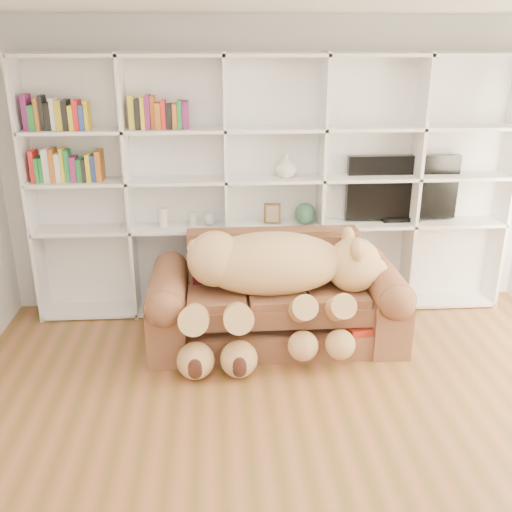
{
  "coord_description": "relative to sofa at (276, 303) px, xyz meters",
  "views": [
    {
      "loc": [
        -0.52,
        -2.8,
        2.47
      ],
      "look_at": [
        -0.21,
        1.63,
        0.8
      ],
      "focal_mm": 40.0,
      "sensor_mm": 36.0,
      "label": 1
    }
  ],
  "objects": [
    {
      "name": "tv",
      "position": [
        1.26,
        0.67,
        0.83
      ],
      "size": [
        1.06,
        0.18,
        0.63
      ],
      "color": "black",
      "rests_on": "bookshelf"
    },
    {
      "name": "sofa",
      "position": [
        0.0,
        0.0,
        0.0
      ],
      "size": [
        2.16,
        0.93,
        0.91
      ],
      "color": "brown",
      "rests_on": "floor"
    },
    {
      "name": "teddy_bear",
      "position": [
        -0.04,
        -0.18,
        0.31
      ],
      "size": [
        1.79,
        0.93,
        1.04
      ],
      "rotation": [
        0.0,
        0.0,
        0.03
      ],
      "color": "tan",
      "rests_on": "sofa"
    },
    {
      "name": "green_vase",
      "position": [
        0.34,
        0.62,
        0.62
      ],
      "size": [
        0.2,
        0.2,
        0.2
      ],
      "primitive_type": "sphere",
      "color": "#316041",
      "rests_on": "bookshelf"
    },
    {
      "name": "shelf_vase",
      "position": [
        0.15,
        0.62,
        1.08
      ],
      "size": [
        0.23,
        0.23,
        0.21
      ],
      "primitive_type": "imported",
      "rotation": [
        0.0,
        0.0,
        -0.15
      ],
      "color": "silver",
      "rests_on": "bookshelf"
    },
    {
      "name": "gift_box",
      "position": [
        0.73,
        -0.27,
        -0.21
      ],
      "size": [
        0.37,
        0.35,
        0.27
      ],
      "primitive_type": "cube",
      "rotation": [
        0.0,
        0.0,
        0.14
      ],
      "color": "#AC2717",
      "rests_on": "floor"
    },
    {
      "name": "figurine_short",
      "position": [
        -0.71,
        0.62,
        0.59
      ],
      "size": [
        0.09,
        0.09,
        0.13
      ],
      "primitive_type": "cylinder",
      "rotation": [
        0.0,
        0.0,
        -0.22
      ],
      "color": "beige",
      "rests_on": "bookshelf"
    },
    {
      "name": "snow_globe",
      "position": [
        -0.56,
        0.62,
        0.58
      ],
      "size": [
        0.11,
        0.11,
        0.11
      ],
      "primitive_type": "sphere",
      "color": "silver",
      "rests_on": "bookshelf"
    },
    {
      "name": "wall_back",
      "position": [
        0.04,
        0.82,
        1.01
      ],
      "size": [
        5.0,
        0.02,
        2.7
      ],
      "primitive_type": "cube",
      "color": "silver",
      "rests_on": "floor"
    },
    {
      "name": "picture_frame",
      "position": [
        0.02,
        0.62,
        0.63
      ],
      "size": [
        0.16,
        0.04,
        0.19
      ],
      "primitive_type": "cube",
      "rotation": [
        0.0,
        0.0,
        -0.12
      ],
      "color": "brown",
      "rests_on": "bookshelf"
    },
    {
      "name": "floor",
      "position": [
        0.04,
        -1.68,
        -0.34
      ],
      "size": [
        5.0,
        5.0,
        0.0
      ],
      "primitive_type": "plane",
      "color": "brown",
      "rests_on": "ground"
    },
    {
      "name": "bookshelf",
      "position": [
        -0.2,
        0.68,
        0.96
      ],
      "size": [
        4.43,
        0.35,
        2.4
      ],
      "color": "white",
      "rests_on": "floor"
    },
    {
      "name": "figurine_tall",
      "position": [
        -0.99,
        0.62,
        0.61
      ],
      "size": [
        0.1,
        0.1,
        0.17
      ],
      "primitive_type": "cylinder",
      "rotation": [
        0.0,
        0.0,
        -0.23
      ],
      "color": "beige",
      "rests_on": "bookshelf"
    },
    {
      "name": "throw_pillow",
      "position": [
        -0.52,
        0.15,
        0.31
      ],
      "size": [
        0.39,
        0.23,
        0.4
      ],
      "primitive_type": "cube",
      "rotation": [
        -0.24,
        0.0,
        -0.04
      ],
      "color": "#4F0D13",
      "rests_on": "sofa"
    }
  ]
}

